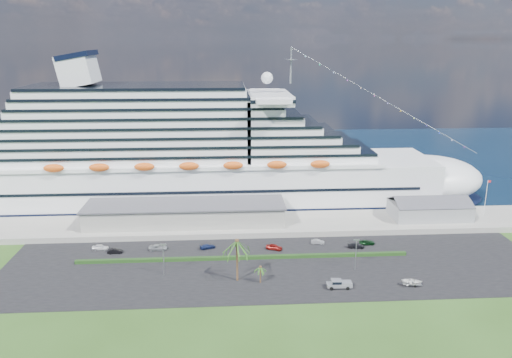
{
  "coord_description": "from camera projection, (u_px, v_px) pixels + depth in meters",
  "views": [
    {
      "loc": [
        -12.33,
        -105.93,
        56.53
      ],
      "look_at": [
        -3.83,
        30.0,
        18.29
      ],
      "focal_mm": 35.0,
      "sensor_mm": 36.0,
      "label": 1
    }
  ],
  "objects": [
    {
      "name": "wharf",
      "position": [
        266.0,
        224.0,
        156.01
      ],
      "size": [
        240.0,
        20.0,
        1.8
      ],
      "primitive_type": "cube",
      "color": "gray",
      "rests_on": "ground"
    },
    {
      "name": "ground",
      "position": [
        280.0,
        287.0,
        117.81
      ],
      "size": [
        420.0,
        420.0,
        0.0
      ],
      "primitive_type": "plane",
      "color": "#284717",
      "rests_on": "ground"
    },
    {
      "name": "asphalt_lot",
      "position": [
        275.0,
        267.0,
        128.37
      ],
      "size": [
        140.0,
        38.0,
        0.12
      ],
      "primitive_type": "cube",
      "color": "black",
      "rests_on": "ground"
    },
    {
      "name": "boat_trailer",
      "position": [
        412.0,
        282.0,
        118.05
      ],
      "size": [
        5.68,
        4.1,
        1.58
      ],
      "color": "gray",
      "rests_on": "asphalt_lot"
    },
    {
      "name": "port_shed",
      "position": [
        429.0,
        210.0,
        158.18
      ],
      "size": [
        24.0,
        12.31,
        7.37
      ],
      "color": "gray",
      "rests_on": "wharf"
    },
    {
      "name": "palm_tall",
      "position": [
        237.0,
        246.0,
        118.57
      ],
      "size": [
        8.82,
        8.82,
        11.13
      ],
      "color": "#47301E",
      "rests_on": "ground"
    },
    {
      "name": "parked_car_1",
      "position": [
        115.0,
        251.0,
        136.04
      ],
      "size": [
        4.16,
        1.61,
        1.35
      ],
      "primitive_type": "imported",
      "rotation": [
        0.0,
        0.0,
        1.61
      ],
      "color": "black",
      "rests_on": "asphalt_lot"
    },
    {
      "name": "parked_car_0",
      "position": [
        100.0,
        247.0,
        138.34
      ],
      "size": [
        4.56,
        2.12,
        1.51
      ],
      "primitive_type": "imported",
      "rotation": [
        0.0,
        0.0,
        1.49
      ],
      "color": "white",
      "rests_on": "asphalt_lot"
    },
    {
      "name": "parked_car_5",
      "position": [
        318.0,
        242.0,
        142.43
      ],
      "size": [
        3.97,
        2.12,
        1.24
      ],
      "primitive_type": "imported",
      "rotation": [
        0.0,
        0.0,
        1.35
      ],
      "color": "#98999E",
      "rests_on": "asphalt_lot"
    },
    {
      "name": "hedge",
      "position": [
        244.0,
        258.0,
        132.55
      ],
      "size": [
        88.0,
        1.1,
        0.9
      ],
      "primitive_type": "cube",
      "color": "black",
      "rests_on": "asphalt_lot"
    },
    {
      "name": "lamp_post_right",
      "position": [
        356.0,
        251.0,
        125.26
      ],
      "size": [
        1.6,
        0.35,
        8.27
      ],
      "color": "gray",
      "rests_on": "asphalt_lot"
    },
    {
      "name": "pickup_truck",
      "position": [
        339.0,
        284.0,
        116.96
      ],
      "size": [
        6.02,
        2.41,
        2.1
      ],
      "color": "black",
      "rests_on": "asphalt_lot"
    },
    {
      "name": "flagpole",
      "position": [
        486.0,
        197.0,
        158.22
      ],
      "size": [
        1.08,
        0.16,
        12.0
      ],
      "color": "silver",
      "rests_on": "wharf"
    },
    {
      "name": "parked_car_3",
      "position": [
        208.0,
        246.0,
        139.18
      ],
      "size": [
        4.7,
        3.21,
        1.26
      ],
      "primitive_type": "imported",
      "rotation": [
        0.0,
        0.0,
        1.94
      ],
      "color": "#15214B",
      "rests_on": "asphalt_lot"
    },
    {
      "name": "palm_short",
      "position": [
        260.0,
        269.0,
        118.95
      ],
      "size": [
        3.53,
        3.53,
        4.56
      ],
      "color": "#47301E",
      "rests_on": "ground"
    },
    {
      "name": "terminal_building",
      "position": [
        185.0,
        213.0,
        153.39
      ],
      "size": [
        61.0,
        15.0,
        6.3
      ],
      "color": "gray",
      "rests_on": "wharf"
    },
    {
      "name": "parked_car_2",
      "position": [
        158.0,
        247.0,
        138.36
      ],
      "size": [
        5.08,
        2.39,
        1.4
      ],
      "primitive_type": "imported",
      "rotation": [
        0.0,
        0.0,
        1.56
      ],
      "color": "#A4A8AD",
      "rests_on": "asphalt_lot"
    },
    {
      "name": "parked_car_4",
      "position": [
        274.0,
        247.0,
        138.44
      ],
      "size": [
        4.94,
        3.49,
        1.56
      ],
      "primitive_type": "imported",
      "rotation": [
        0.0,
        0.0,
        1.17
      ],
      "color": "maroon",
      "rests_on": "asphalt_lot"
    },
    {
      "name": "cruise_ship",
      "position": [
        199.0,
        158.0,
        173.5
      ],
      "size": [
        191.0,
        38.0,
        54.0
      ],
      "color": "silver",
      "rests_on": "ground"
    },
    {
      "name": "water",
      "position": [
        251.0,
        160.0,
        242.73
      ],
      "size": [
        420.0,
        160.0,
        0.02
      ],
      "primitive_type": "cube",
      "color": "black",
      "rests_on": "ground"
    },
    {
      "name": "parked_car_6",
      "position": [
        367.0,
        242.0,
        142.0
      ],
      "size": [
        4.38,
        2.02,
        1.22
      ],
      "primitive_type": "imported",
      "rotation": [
        0.0,
        0.0,
        1.57
      ],
      "color": "black",
      "rests_on": "asphalt_lot"
    },
    {
      "name": "lamp_post_left",
      "position": [
        163.0,
        256.0,
        122.37
      ],
      "size": [
        1.6,
        0.35,
        8.27
      ],
      "color": "gray",
      "rests_on": "asphalt_lot"
    },
    {
      "name": "parked_car_7",
      "position": [
        356.0,
        246.0,
        139.69
      ],
      "size": [
        4.9,
        2.6,
        1.35
      ],
      "primitive_type": "imported",
      "rotation": [
        0.0,
        0.0,
        1.41
      ],
      "color": "black",
      "rests_on": "asphalt_lot"
    }
  ]
}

